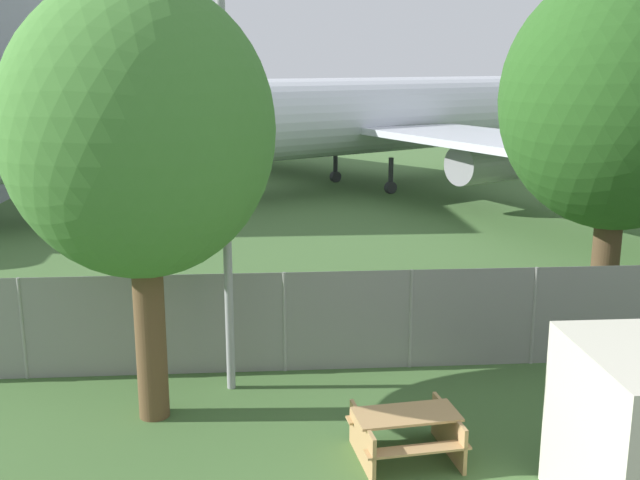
% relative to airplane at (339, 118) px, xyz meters
% --- Properties ---
extents(perimeter_fence, '(56.07, 0.07, 2.06)m').
position_rel_airplane_xyz_m(perimeter_fence, '(-3.34, -22.31, -2.50)').
color(perimeter_fence, gray).
rests_on(perimeter_fence, ground).
extents(airplane, '(41.89, 35.43, 11.00)m').
position_rel_airplane_xyz_m(airplane, '(0.00, 0.00, 0.00)').
color(airplane, silver).
rests_on(airplane, ground).
extents(picnic_bench_near_cabin, '(1.78, 1.59, 0.76)m').
position_rel_airplane_xyz_m(picnic_bench_near_cabin, '(-1.55, -25.90, -3.06)').
color(picnic_bench_near_cabin, tan).
rests_on(picnic_bench_near_cabin, ground).
extents(tree_near_hangar, '(4.41, 4.41, 7.44)m').
position_rel_airplane_xyz_m(tree_near_hangar, '(-5.69, -24.14, 1.46)').
color(tree_near_hangar, brown).
rests_on(tree_near_hangar, ground).
extents(tree_behind_benches, '(5.47, 5.47, 8.26)m').
position_rel_airplane_xyz_m(tree_behind_benches, '(4.48, -19.60, 1.70)').
color(tree_behind_benches, '#4C3823').
rests_on(tree_behind_benches, ground).
extents(light_mast, '(0.44, 0.44, 9.15)m').
position_rel_airplane_xyz_m(light_mast, '(-4.39, -23.06, 1.95)').
color(light_mast, '#99999E').
rests_on(light_mast, ground).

